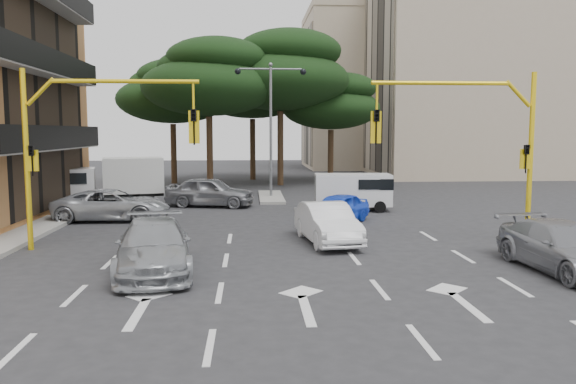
% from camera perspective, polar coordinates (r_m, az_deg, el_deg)
% --- Properties ---
extents(ground, '(120.00, 120.00, 0.00)m').
position_cam_1_polar(ground, '(17.57, 0.24, -6.85)').
color(ground, '#28282B').
rests_on(ground, ground).
extents(median_strip, '(1.40, 6.00, 0.15)m').
position_cam_1_polar(median_strip, '(33.32, -1.74, -0.50)').
color(median_strip, gray).
rests_on(median_strip, ground).
extents(apartment_beige_near, '(20.20, 12.15, 18.70)m').
position_cam_1_polar(apartment_beige_near, '(53.71, 19.79, 11.61)').
color(apartment_beige_near, tan).
rests_on(apartment_beige_near, ground).
extents(apartment_beige_far, '(16.20, 12.15, 16.70)m').
position_cam_1_polar(apartment_beige_far, '(62.84, 9.32, 10.14)').
color(apartment_beige_far, tan).
rests_on(apartment_beige_far, ground).
extents(pine_left_near, '(9.15, 9.15, 10.23)m').
position_cam_1_polar(pine_left_near, '(39.28, -7.98, 11.47)').
color(pine_left_near, '#382616').
rests_on(pine_left_near, ground).
extents(pine_center, '(9.98, 9.98, 11.16)m').
position_cam_1_polar(pine_center, '(41.31, -0.70, 12.23)').
color(pine_center, '#382616').
rests_on(pine_center, ground).
extents(pine_left_far, '(8.32, 8.32, 9.30)m').
position_cam_1_polar(pine_left_far, '(43.50, -11.60, 9.97)').
color(pine_left_far, '#382616').
rests_on(pine_left_far, ground).
extents(pine_right, '(7.49, 7.49, 8.37)m').
position_cam_1_polar(pine_right, '(43.54, 4.48, 9.16)').
color(pine_right, '#382616').
rests_on(pine_right, ground).
extents(pine_back, '(9.15, 9.15, 10.23)m').
position_cam_1_polar(pine_back, '(46.17, -3.58, 10.72)').
color(pine_back, '#382616').
rests_on(pine_back, ground).
extents(signal_mast_right, '(5.79, 0.37, 6.00)m').
position_cam_1_polar(signal_mast_right, '(20.68, 19.08, 5.64)').
color(signal_mast_right, yellow).
rests_on(signal_mast_right, ground).
extents(signal_mast_left, '(5.79, 0.37, 6.00)m').
position_cam_1_polar(signal_mast_left, '(19.86, -20.29, 5.58)').
color(signal_mast_left, yellow).
rests_on(signal_mast_left, ground).
extents(street_lamp_center, '(4.16, 0.36, 7.77)m').
position_cam_1_polar(street_lamp_center, '(33.12, -1.77, 8.74)').
color(street_lamp_center, slate).
rests_on(street_lamp_center, median_strip).
extents(car_white_hatch, '(2.07, 4.47, 1.42)m').
position_cam_1_polar(car_white_hatch, '(20.03, 4.01, -3.17)').
color(car_white_hatch, white).
rests_on(car_white_hatch, ground).
extents(car_blue_compact, '(3.52, 3.89, 1.28)m').
position_cam_1_polar(car_blue_compact, '(24.31, 5.04, -1.68)').
color(car_blue_compact, blue).
rests_on(car_blue_compact, ground).
extents(car_silver_wagon, '(2.74, 5.26, 1.46)m').
position_cam_1_polar(car_silver_wagon, '(16.30, -13.48, -5.43)').
color(car_silver_wagon, '#9A9DA1').
rests_on(car_silver_wagon, ground).
extents(car_silver_cross_a, '(5.04, 2.33, 1.40)m').
position_cam_1_polar(car_silver_cross_a, '(26.16, -17.42, -1.25)').
color(car_silver_cross_a, '#ABADB3').
rests_on(car_silver_cross_a, ground).
extents(car_silver_cross_b, '(4.92, 2.83, 1.57)m').
position_cam_1_polar(car_silver_cross_b, '(29.81, -7.92, 0.03)').
color(car_silver_cross_b, gray).
rests_on(car_silver_cross_b, ground).
extents(car_silver_parked, '(2.36, 4.98, 1.40)m').
position_cam_1_polar(car_silver_parked, '(17.72, 26.20, -5.06)').
color(car_silver_parked, gray).
rests_on(car_silver_parked, ground).
extents(van_white, '(3.86, 1.96, 1.87)m').
position_cam_1_polar(van_white, '(28.26, 6.59, 0.01)').
color(van_white, white).
rests_on(van_white, ground).
extents(box_truck_a, '(5.53, 3.30, 2.55)m').
position_cam_1_polar(box_truck_a, '(31.52, -17.13, 1.03)').
color(box_truck_a, silver).
rests_on(box_truck_a, ground).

